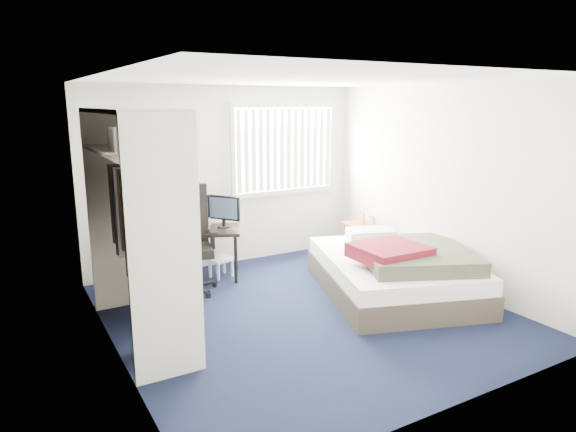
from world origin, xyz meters
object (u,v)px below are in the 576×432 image
(desk, at_px, (188,225))
(bed, at_px, (395,270))
(office_chair, at_px, (189,250))
(nightstand, at_px, (366,230))

(desk, distance_m, bed, 2.69)
(desk, height_order, office_chair, office_chair)
(desk, distance_m, office_chair, 0.49)
(desk, bearing_deg, bed, -42.50)
(desk, relative_size, bed, 0.58)
(office_chair, relative_size, bed, 0.52)
(nightstand, xyz_separation_m, bed, (-0.50, -1.21, -0.17))
(nightstand, height_order, bed, nightstand)
(office_chair, height_order, nightstand, office_chair)
(desk, relative_size, nightstand, 1.82)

